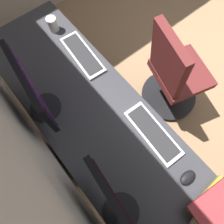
{
  "coord_description": "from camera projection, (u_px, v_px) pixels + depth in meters",
  "views": [
    {
      "loc": [
        -0.12,
        2.04,
        1.96
      ],
      "look_at": [
        0.18,
        1.79,
        0.95
      ],
      "focal_mm": 32.68,
      "sensor_mm": 36.0,
      "label": 1
    }
  ],
  "objects": [
    {
      "name": "wall_back",
      "position": [
        34.0,
        202.0,
        0.61
      ],
      "size": [
        4.8,
        0.1,
        2.6
      ],
      "primitive_type": "cube",
      "color": "beige",
      "rests_on": "ground"
    },
    {
      "name": "desk",
      "position": [
        106.0,
        132.0,
        1.34
      ],
      "size": [
        2.32,
        0.66,
        0.73
      ],
      "color": "#38383D",
      "rests_on": "ground"
    },
    {
      "name": "drawer_pedestal",
      "position": [
        103.0,
        143.0,
        1.64
      ],
      "size": [
        0.4,
        0.51,
        0.69
      ],
      "color": "#38383D",
      "rests_on": "ground"
    },
    {
      "name": "monitor_primary",
      "position": [
        124.0,
        216.0,
        0.89
      ],
      "size": [
        0.56,
        0.2,
        0.41
      ],
      "color": "black",
      "rests_on": "desk"
    },
    {
      "name": "monitor_secondary",
      "position": [
        33.0,
        91.0,
        1.11
      ],
      "size": [
        0.46,
        0.2,
        0.42
      ],
      "color": "black",
      "rests_on": "desk"
    },
    {
      "name": "keyboard_main",
      "position": [
        83.0,
        55.0,
        1.47
      ],
      "size": [
        0.43,
        0.17,
        0.02
      ],
      "color": "silver",
      "rests_on": "desk"
    },
    {
      "name": "keyboard_spare",
      "position": [
        153.0,
        133.0,
        1.26
      ],
      "size": [
        0.43,
        0.16,
        0.02
      ],
      "color": "silver",
      "rests_on": "desk"
    },
    {
      "name": "mouse_spare",
      "position": [
        188.0,
        178.0,
        1.16
      ],
      "size": [
        0.06,
        0.1,
        0.03
      ],
      "primitive_type": "ellipsoid",
      "color": "black",
      "rests_on": "desk"
    },
    {
      "name": "book_stack_near",
      "position": [
        219.0,
        210.0,
        1.08
      ],
      "size": [
        0.26,
        0.32,
        0.08
      ],
      "color": "beige",
      "rests_on": "desk"
    },
    {
      "name": "coffee_mug",
      "position": [
        52.0,
        24.0,
        1.52
      ],
      "size": [
        0.12,
        0.08,
        0.1
      ],
      "color": "silver",
      "rests_on": "desk"
    },
    {
      "name": "office_chair",
      "position": [
        173.0,
        77.0,
        1.73
      ],
      "size": [
        0.56,
        0.6,
        0.97
      ],
      "color": "maroon",
      "rests_on": "ground"
    }
  ]
}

